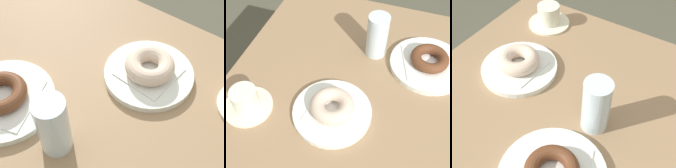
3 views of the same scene
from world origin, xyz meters
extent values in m
cube|color=#967553|center=(0.00, 0.00, 0.73)|extent=(0.95, 0.73, 0.05)
cylinder|color=olive|center=(0.40, -0.28, 0.35)|extent=(0.07, 0.07, 0.70)
cylinder|color=white|center=(0.07, 0.10, 0.76)|extent=(0.22, 0.22, 0.02)
cube|color=white|center=(0.07, 0.10, 0.77)|extent=(0.18, 0.18, 0.00)
torus|color=brown|center=(0.07, 0.10, 0.79)|extent=(0.11, 0.11, 0.03)
cylinder|color=white|center=(-0.14, -0.14, 0.76)|extent=(0.21, 0.21, 0.02)
cube|color=white|center=(-0.14, -0.14, 0.77)|extent=(0.13, 0.13, 0.00)
torus|color=beige|center=(-0.14, -0.14, 0.79)|extent=(0.11, 0.11, 0.04)
cylinder|color=silver|center=(-0.09, 0.11, 0.82)|extent=(0.06, 0.06, 0.14)
camera|label=1|loc=(-0.37, 0.31, 1.36)|focal=54.68mm
camera|label=2|loc=(0.01, -0.54, 1.40)|focal=47.13mm
camera|label=3|loc=(0.27, 0.26, 1.31)|focal=46.33mm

